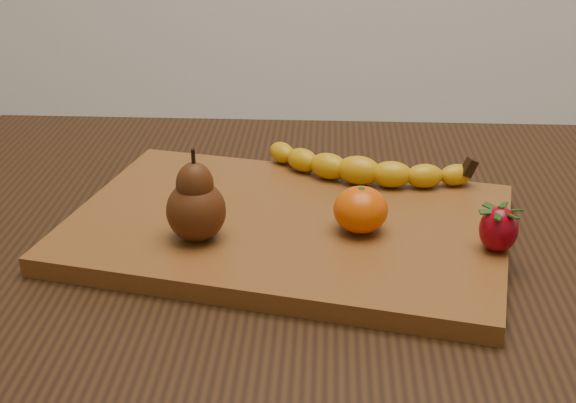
# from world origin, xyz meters

# --- Properties ---
(table) EXTENTS (1.00, 0.70, 0.76)m
(table) POSITION_xyz_m (0.00, 0.00, 0.66)
(table) COLOR black
(table) RESTS_ON ground
(cutting_board) EXTENTS (0.50, 0.39, 0.02)m
(cutting_board) POSITION_xyz_m (-0.05, -0.02, 0.77)
(cutting_board) COLOR brown
(cutting_board) RESTS_ON table
(banana) EXTENTS (0.22, 0.11, 0.03)m
(banana) POSITION_xyz_m (0.03, 0.07, 0.80)
(banana) COLOR #CF9909
(banana) RESTS_ON cutting_board
(pear) EXTENTS (0.07, 0.07, 0.09)m
(pear) POSITION_xyz_m (-0.13, -0.07, 0.83)
(pear) COLOR #47210B
(pear) RESTS_ON cutting_board
(mandarin) EXTENTS (0.07, 0.07, 0.05)m
(mandarin) POSITION_xyz_m (0.03, -0.05, 0.80)
(mandarin) COLOR #CF4902
(mandarin) RESTS_ON cutting_board
(strawberry) EXTENTS (0.04, 0.04, 0.05)m
(strawberry) POSITION_xyz_m (0.16, -0.08, 0.80)
(strawberry) COLOR maroon
(strawberry) RESTS_ON cutting_board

